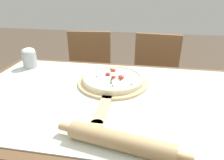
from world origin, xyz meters
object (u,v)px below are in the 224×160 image
at_px(pizza, 113,78).
at_px(rolling_pin, 120,141).
at_px(chair_right, 154,79).
at_px(flour_cup, 29,58).
at_px(chair_left, 89,74).
at_px(pizza_peel, 112,84).

xyz_separation_m(pizza, rolling_pin, (0.10, -0.45, 0.00)).
height_order(pizza, chair_right, chair_right).
bearing_deg(pizza, chair_right, 69.78).
distance_m(rolling_pin, chair_right, 1.18).
distance_m(pizza, chair_right, 0.78).
bearing_deg(rolling_pin, flour_cup, 137.37).
distance_m(rolling_pin, chair_left, 1.25).
xyz_separation_m(chair_left, flour_cup, (-0.21, -0.54, 0.34)).
xyz_separation_m(rolling_pin, chair_right, (0.15, 1.13, -0.30)).
xyz_separation_m(pizza, chair_left, (-0.33, 0.68, -0.30)).
bearing_deg(pizza, pizza_peel, -90.14).
height_order(chair_left, chair_right, same).
distance_m(pizza_peel, chair_right, 0.80).
height_order(pizza_peel, flour_cup, flour_cup).
height_order(pizza_peel, chair_right, chair_right).
height_order(chair_left, flour_cup, flour_cup).
distance_m(pizza_peel, chair_left, 0.83).
bearing_deg(pizza, flour_cup, 166.06).
bearing_deg(pizza, chair_left, 116.20).
relative_size(pizza, flour_cup, 2.58).
bearing_deg(flour_cup, chair_left, 69.26).
distance_m(pizza, flour_cup, 0.56).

